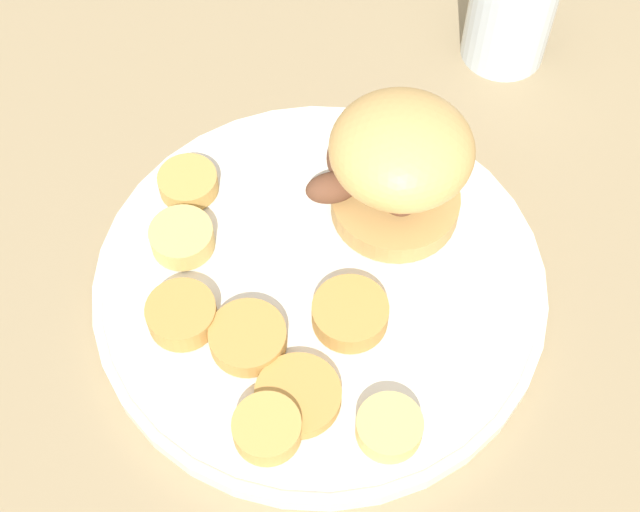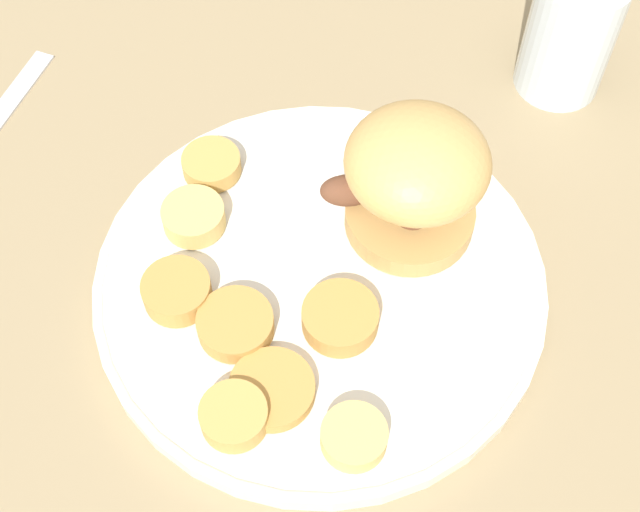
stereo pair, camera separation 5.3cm
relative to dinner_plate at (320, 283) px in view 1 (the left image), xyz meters
name	(u,v)px [view 1 (the left image)]	position (x,y,z in m)	size (l,w,h in m)	color
ground_plane	(320,290)	(0.00, 0.00, -0.01)	(4.00, 4.00, 0.00)	#937F5B
dinner_plate	(320,283)	(0.00, 0.00, 0.00)	(0.28, 0.28, 0.02)	white
sandwich	(397,162)	(-0.06, 0.04, 0.05)	(0.10, 0.11, 0.09)	tan
potato_round_0	(182,315)	(0.04, -0.08, 0.02)	(0.04, 0.04, 0.02)	#BC8942
potato_round_1	(350,314)	(0.03, 0.02, 0.02)	(0.05, 0.05, 0.02)	#BC8942
potato_round_2	(248,338)	(0.05, -0.04, 0.01)	(0.05, 0.05, 0.01)	#BC8942
potato_round_3	(182,238)	(-0.01, -0.09, 0.02)	(0.04, 0.04, 0.02)	#DBB766
potato_round_4	(389,427)	(0.09, 0.05, 0.01)	(0.04, 0.04, 0.01)	#DBB766
potato_round_5	(267,429)	(0.11, -0.01, 0.02)	(0.04, 0.04, 0.02)	tan
potato_round_6	(303,396)	(0.08, 0.00, 0.01)	(0.05, 0.05, 0.01)	#BC8942
potato_round_7	(188,183)	(-0.05, -0.10, 0.01)	(0.04, 0.04, 0.01)	tan
drinking_glass	(513,4)	(-0.23, 0.11, 0.04)	(0.06, 0.06, 0.10)	silver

